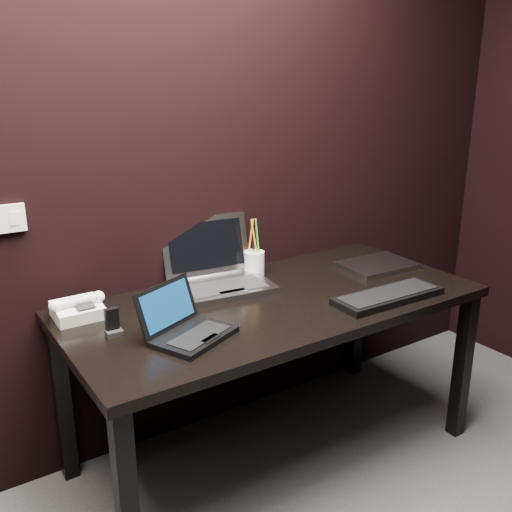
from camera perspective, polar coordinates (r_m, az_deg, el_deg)
wall_back at (r=2.38m, az=-9.63°, el=9.91°), size 4.00×0.00×4.00m
wall_switch at (r=2.23m, az=-23.94°, el=3.38°), size 0.15×0.02×0.10m
desk at (r=2.36m, az=1.90°, el=-6.03°), size 1.70×0.80×0.74m
netbook at (r=2.01m, az=-6.97°, el=-7.08°), size 0.35×0.33×0.18m
silver_laptop at (r=2.45m, az=-3.82°, el=-1.91°), size 0.44×0.41×0.28m
ext_keyboard at (r=2.38m, az=13.08°, el=-3.90°), size 0.49×0.18×0.03m
closed_laptop at (r=2.76m, az=12.02°, el=-0.89°), size 0.35×0.26×0.02m
desk_phone at (r=2.24m, az=-17.42°, el=-5.09°), size 0.21×0.16×0.10m
mobile_phone at (r=2.07m, az=-14.13°, el=-6.72°), size 0.06×0.05×0.10m
pen_cup at (r=2.58m, az=-0.17°, el=-0.64°), size 0.10×0.10×0.27m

